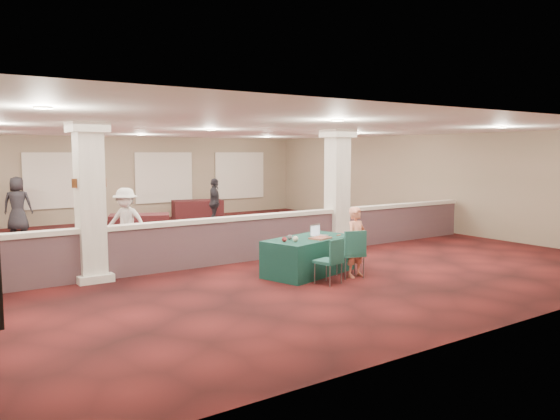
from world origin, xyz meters
TOP-DOWN VIEW (x-y plane):
  - ground at (0.00, 0.00)m, footprint 16.00×16.00m
  - wall_back at (0.00, 8.00)m, footprint 16.00×0.04m
  - wall_front at (0.00, -8.00)m, footprint 16.00×0.04m
  - wall_right at (8.00, 0.00)m, footprint 0.04×16.00m
  - ceiling at (0.00, 0.00)m, footprint 16.00×16.00m
  - partition_wall at (0.00, -1.50)m, footprint 15.60×0.28m
  - column_left at (-3.50, -1.50)m, footprint 0.72×0.72m
  - column_right at (3.00, -1.50)m, footprint 0.72×0.72m
  - sconce_left at (-3.78, -1.50)m, footprint 0.12×0.12m
  - sconce_right at (-3.22, -1.50)m, footprint 0.12×0.12m
  - near_table at (0.52, -3.48)m, footprint 2.24×1.53m
  - conf_chair_main at (1.03, -4.32)m, footprint 0.62×0.62m
  - conf_chair_side at (0.32, -4.49)m, footprint 0.55×0.55m
  - woman at (1.17, -4.27)m, footprint 0.58×0.43m
  - far_table_front_center at (0.79, 0.30)m, footprint 1.98×1.09m
  - far_table_front_right at (2.50, 0.30)m, footprint 2.05×1.10m
  - far_table_back_center at (-0.71, 3.41)m, footprint 1.98×1.48m
  - far_table_back_right at (2.75, 6.50)m, footprint 2.04×1.35m
  - attendee_b at (-2.00, 0.82)m, footprint 1.14×1.12m
  - attendee_c at (2.31, 4.25)m, footprint 0.89×1.11m
  - attendee_d at (-3.54, 7.00)m, footprint 1.02×0.80m
  - laptop_base at (0.84, -3.45)m, footprint 0.41×0.33m
  - laptop_screen at (0.81, -3.33)m, footprint 0.35×0.11m
  - screen_glow at (0.81, -3.34)m, footprint 0.31×0.09m
  - knitting at (0.64, -3.73)m, footprint 0.50×0.43m
  - yarn_cream at (-0.02, -3.75)m, footprint 0.12×0.12m
  - yarn_red at (-0.22, -3.63)m, footprint 0.11×0.11m
  - yarn_grey at (0.02, -3.49)m, footprint 0.11×0.11m
  - scissors at (1.27, -3.59)m, footprint 0.13×0.07m

SIDE VIEW (x-z plane):
  - ground at x=0.00m, z-range 0.00..0.00m
  - far_table_back_center at x=-0.71m, z-range 0.00..0.72m
  - far_table_back_right at x=2.75m, z-range 0.00..0.76m
  - far_table_front_center at x=0.79m, z-range 0.00..0.78m
  - near_table at x=0.52m, z-range 0.00..0.78m
  - far_table_front_right at x=2.50m, z-range 0.00..0.81m
  - conf_chair_side at x=0.32m, z-range 0.08..1.00m
  - partition_wall at x=0.00m, z-range 0.02..1.12m
  - conf_chair_main at x=1.03m, z-range 0.09..1.10m
  - woman at x=1.17m, z-range 0.00..1.48m
  - scissors at x=1.27m, z-range 0.78..0.80m
  - laptop_base at x=0.84m, z-range 0.78..0.80m
  - knitting at x=0.64m, z-range 0.78..0.82m
  - yarn_red at x=-0.22m, z-range 0.78..0.89m
  - yarn_grey at x=0.02m, z-range 0.78..0.90m
  - yarn_cream at x=-0.02m, z-range 0.78..0.90m
  - attendee_c at x=2.31m, z-range 0.00..1.71m
  - attendee_b at x=-2.00m, z-range 0.00..1.72m
  - screen_glow at x=0.81m, z-range 0.80..1.01m
  - attendee_d at x=-3.54m, z-range 0.00..1.82m
  - laptop_screen at x=0.81m, z-range 0.80..1.04m
  - wall_back at x=0.00m, z-range 0.00..3.20m
  - wall_front at x=0.00m, z-range 0.00..3.20m
  - wall_right at x=8.00m, z-range 0.00..3.20m
  - column_left at x=-3.50m, z-range 0.04..3.24m
  - column_right at x=3.00m, z-range 0.04..3.24m
  - sconce_left at x=-3.78m, z-range 1.91..2.09m
  - sconce_right at x=-3.22m, z-range 1.91..2.09m
  - ceiling at x=0.00m, z-range 3.19..3.21m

